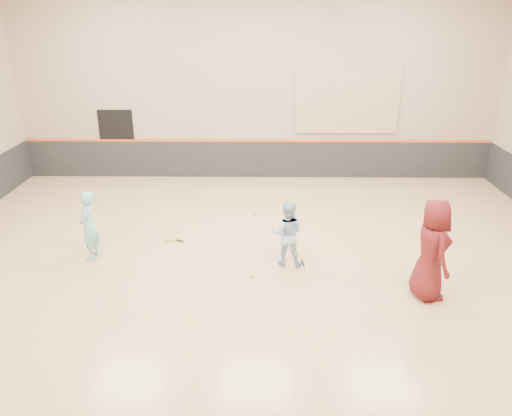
{
  "coord_description": "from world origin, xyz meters",
  "views": [
    {
      "loc": [
        0.18,
        -9.65,
        5.23
      ],
      "look_at": [
        0.04,
        0.4,
        1.15
      ],
      "focal_mm": 35.0,
      "sensor_mm": 36.0,
      "label": 1
    }
  ],
  "objects_px": {
    "girl": "(89,226)",
    "young_man": "(432,250)",
    "spare_racket": "(170,238)",
    "instructor": "(287,234)"
  },
  "relations": [
    {
      "from": "instructor",
      "to": "girl",
      "type": "bearing_deg",
      "value": 5.29
    },
    {
      "from": "young_man",
      "to": "spare_racket",
      "type": "relative_size",
      "value": 2.86
    },
    {
      "from": "spare_racket",
      "to": "young_man",
      "type": "bearing_deg",
      "value": -24.41
    },
    {
      "from": "instructor",
      "to": "spare_racket",
      "type": "height_order",
      "value": "instructor"
    },
    {
      "from": "young_man",
      "to": "spare_racket",
      "type": "distance_m",
      "value": 6.01
    },
    {
      "from": "girl",
      "to": "instructor",
      "type": "distance_m",
      "value": 4.33
    },
    {
      "from": "young_man",
      "to": "instructor",
      "type": "bearing_deg",
      "value": 56.12
    },
    {
      "from": "girl",
      "to": "young_man",
      "type": "relative_size",
      "value": 0.78
    },
    {
      "from": "young_man",
      "to": "spare_racket",
      "type": "height_order",
      "value": "young_man"
    },
    {
      "from": "girl",
      "to": "spare_racket",
      "type": "distance_m",
      "value": 1.99
    }
  ]
}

